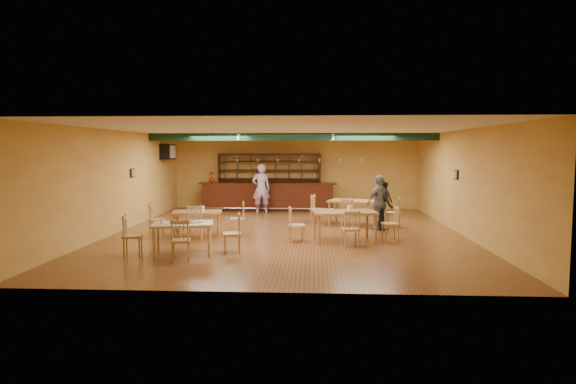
# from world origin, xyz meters

# --- Properties ---
(floor) EXTENTS (12.00, 12.00, 0.00)m
(floor) POSITION_xyz_m (0.00, 0.00, 0.00)
(floor) COLOR brown
(floor) RESTS_ON ground
(ceiling_beam) EXTENTS (10.00, 0.30, 0.25)m
(ceiling_beam) POSITION_xyz_m (0.00, 2.80, 2.87)
(ceiling_beam) COLOR black
(ceiling_beam) RESTS_ON ceiling
(track_rail_left) EXTENTS (0.05, 2.50, 0.05)m
(track_rail_left) POSITION_xyz_m (-1.80, 3.40, 2.94)
(track_rail_left) COLOR silver
(track_rail_left) RESTS_ON ceiling
(track_rail_right) EXTENTS (0.05, 2.50, 0.05)m
(track_rail_right) POSITION_xyz_m (1.40, 3.40, 2.94)
(track_rail_right) COLOR silver
(track_rail_right) RESTS_ON ceiling
(ac_unit) EXTENTS (0.34, 0.70, 0.48)m
(ac_unit) POSITION_xyz_m (-4.80, 4.20, 2.35)
(ac_unit) COLOR silver
(ac_unit) RESTS_ON wall_left
(picture_left) EXTENTS (0.04, 0.34, 0.28)m
(picture_left) POSITION_xyz_m (-4.97, 1.00, 1.70)
(picture_left) COLOR black
(picture_left) RESTS_ON wall_left
(picture_right) EXTENTS (0.04, 0.34, 0.28)m
(picture_right) POSITION_xyz_m (4.97, 0.50, 1.70)
(picture_right) COLOR black
(picture_right) RESTS_ON wall_right
(bar_counter) EXTENTS (5.44, 0.85, 1.13)m
(bar_counter) POSITION_xyz_m (-1.06, 5.15, 0.56)
(bar_counter) COLOR black
(bar_counter) RESTS_ON ground
(back_bar_hutch) EXTENTS (4.21, 0.40, 2.28)m
(back_bar_hutch) POSITION_xyz_m (-1.06, 5.78, 1.14)
(back_bar_hutch) COLOR black
(back_bar_hutch) RESTS_ON ground
(poinsettia) EXTENTS (0.30, 0.30, 0.42)m
(poinsettia) POSITION_xyz_m (-3.33, 5.15, 1.34)
(poinsettia) COLOR #B62210
(poinsettia) RESTS_ON bar_counter
(dining_table_b) EXTENTS (1.83, 1.42, 0.80)m
(dining_table_b) POSITION_xyz_m (2.08, 1.62, 0.40)
(dining_table_b) COLOR #9F6238
(dining_table_b) RESTS_ON ground
(dining_table_c) EXTENTS (1.48, 1.02, 0.69)m
(dining_table_c) POSITION_xyz_m (-2.54, -0.53, 0.34)
(dining_table_c) COLOR #9F6238
(dining_table_c) RESTS_ON ground
(dining_table_d) EXTENTS (1.77, 1.22, 0.82)m
(dining_table_d) POSITION_xyz_m (1.57, -1.29, 0.41)
(dining_table_d) COLOR #9F6238
(dining_table_d) RESTS_ON ground
(near_table) EXTENTS (1.52, 1.13, 0.74)m
(near_table) POSITION_xyz_m (-2.27, -3.06, 0.37)
(near_table) COLOR #CBAC88
(near_table) RESTS_ON ground
(pizza_tray) EXTENTS (0.53, 0.53, 0.01)m
(pizza_tray) POSITION_xyz_m (-2.17, -3.06, 0.74)
(pizza_tray) COLOR silver
(pizza_tray) RESTS_ON near_table
(parmesan_shaker) EXTENTS (0.09, 0.09, 0.11)m
(parmesan_shaker) POSITION_xyz_m (-2.71, -3.21, 0.79)
(parmesan_shaker) COLOR #EAE5C6
(parmesan_shaker) RESTS_ON near_table
(napkin_stack) EXTENTS (0.25, 0.22, 0.03)m
(napkin_stack) POSITION_xyz_m (-1.93, -2.86, 0.75)
(napkin_stack) COLOR white
(napkin_stack) RESTS_ON near_table
(pizza_server) EXTENTS (0.33, 0.20, 0.00)m
(pizza_server) POSITION_xyz_m (-2.02, -3.01, 0.75)
(pizza_server) COLOR silver
(pizza_server) RESTS_ON pizza_tray
(side_plate) EXTENTS (0.26, 0.26, 0.01)m
(side_plate) POSITION_xyz_m (-1.73, -3.26, 0.74)
(side_plate) COLOR white
(side_plate) RESTS_ON near_table
(patron_bar) EXTENTS (0.77, 0.59, 1.89)m
(patron_bar) POSITION_xyz_m (-1.25, 4.33, 0.95)
(patron_bar) COLOR #9354B6
(patron_bar) RESTS_ON ground
(patron_right_a) EXTENTS (0.70, 0.82, 1.48)m
(patron_right_a) POSITION_xyz_m (2.88, 0.82, 0.74)
(patron_right_a) COLOR black
(patron_right_a) RESTS_ON ground
(patron_right_b) EXTENTS (1.03, 0.90, 1.66)m
(patron_right_b) POSITION_xyz_m (2.77, 0.71, 0.83)
(patron_right_b) COLOR gray
(patron_right_b) RESTS_ON ground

